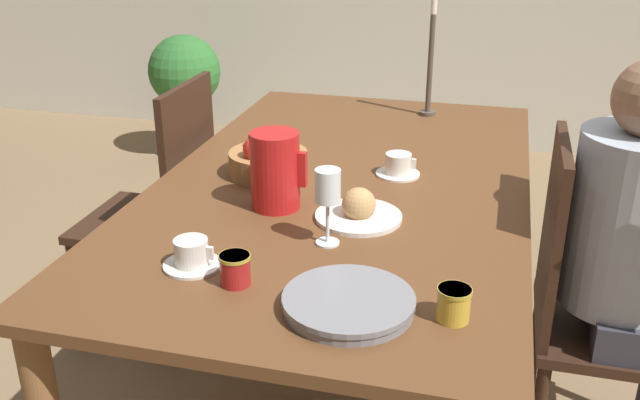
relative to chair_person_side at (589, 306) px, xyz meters
name	(u,v)px	position (x,y,z in m)	size (l,w,h in m)	color
ground_plane	(341,395)	(-0.70, 0.09, -0.51)	(20.00, 20.00, 0.00)	#7F6647
dining_table	(343,210)	(-0.70, 0.09, 0.17)	(1.04, 1.80, 0.77)	brown
chair_person_side	(589,306)	(0.00, 0.00, 0.00)	(0.42, 0.42, 0.97)	#331E14
chair_opposite	(162,209)	(-1.41, 0.30, 0.00)	(0.42, 0.42, 0.97)	#331E14
person_seated	(640,249)	(0.09, -0.03, 0.20)	(0.39, 0.41, 1.19)	#33333D
red_pitcher	(275,170)	(-0.84, -0.14, 0.37)	(0.15, 0.13, 0.21)	red
wine_glass_water	(328,190)	(-0.65, -0.32, 0.40)	(0.06, 0.06, 0.19)	white
teacup_near_person	(192,255)	(-0.91, -0.50, 0.29)	(0.13, 0.13, 0.07)	silver
teacup_across	(398,166)	(-0.56, 0.17, 0.29)	(0.13, 0.13, 0.07)	silver
serving_tray	(349,303)	(-0.54, -0.59, 0.28)	(0.27, 0.27, 0.03)	gray
bread_plate	(359,210)	(-0.61, -0.16, 0.29)	(0.22, 0.22, 0.09)	silver
jam_jar_amber	(454,303)	(-0.33, -0.57, 0.30)	(0.07, 0.07, 0.07)	gold
jam_jar_red	(235,268)	(-0.79, -0.55, 0.30)	(0.07, 0.07, 0.07)	#A81E1E
fruit_bowl	(268,159)	(-0.93, 0.07, 0.31)	(0.23, 0.23, 0.13)	#9E6B3D
candlestick_tall	(430,69)	(-0.55, 0.81, 0.43)	(0.06, 0.06, 0.42)	#4C4238
potted_plant	(185,82)	(-2.17, 2.16, -0.04)	(0.44, 0.44, 0.76)	#4C4742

